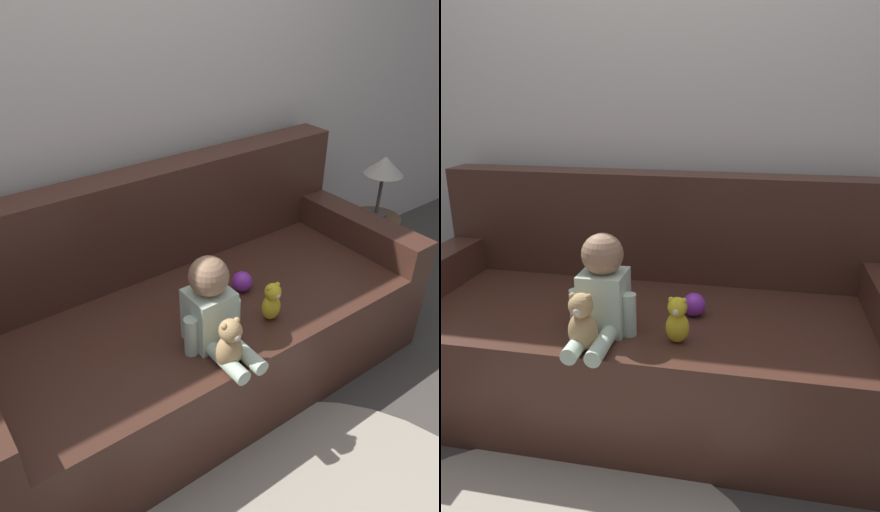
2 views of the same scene
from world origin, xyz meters
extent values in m
plane|color=#4C4742|center=(0.00, 0.00, 0.00)|extent=(12.00, 12.00, 0.00)
cube|color=silver|center=(0.00, 0.56, 1.30)|extent=(8.00, 0.05, 2.60)
cube|color=#47281E|center=(0.00, 0.00, 0.23)|extent=(2.15, 0.94, 0.47)
cube|color=#47281E|center=(0.00, 0.38, 0.72)|extent=(2.15, 0.18, 0.51)
cube|color=silver|center=(-0.10, -0.24, 0.59)|extent=(0.17, 0.16, 0.24)
sphere|color=#A37A5B|center=(-0.10, -0.24, 0.78)|extent=(0.16, 0.16, 0.16)
cylinder|color=silver|center=(-0.15, -0.42, 0.50)|extent=(0.06, 0.20, 0.06)
cylinder|color=silver|center=(-0.06, -0.42, 0.50)|extent=(0.06, 0.20, 0.06)
cylinder|color=silver|center=(-0.21, -0.26, 0.55)|extent=(0.05, 0.05, 0.17)
cylinder|color=silver|center=(0.00, -0.26, 0.55)|extent=(0.05, 0.05, 0.17)
ellipsoid|color=tan|center=(-0.13, -0.41, 0.54)|extent=(0.11, 0.09, 0.15)
sphere|color=tan|center=(-0.13, -0.41, 0.64)|extent=(0.09, 0.09, 0.09)
sphere|color=tan|center=(-0.16, -0.41, 0.68)|extent=(0.02, 0.02, 0.02)
sphere|color=tan|center=(-0.10, -0.41, 0.68)|extent=(0.02, 0.02, 0.02)
sphere|color=beige|center=(-0.13, -0.45, 0.64)|extent=(0.03, 0.03, 0.03)
ellipsoid|color=yellow|center=(0.19, -0.28, 0.53)|extent=(0.09, 0.07, 0.12)
sphere|color=yellow|center=(0.19, -0.29, 0.61)|extent=(0.07, 0.07, 0.07)
sphere|color=yellow|center=(0.16, -0.29, 0.64)|extent=(0.02, 0.02, 0.02)
sphere|color=yellow|center=(0.21, -0.29, 0.64)|extent=(0.02, 0.02, 0.02)
sphere|color=beige|center=(0.19, -0.32, 0.61)|extent=(0.03, 0.03, 0.03)
sphere|color=purple|center=(0.22, -0.04, 0.52)|extent=(0.10, 0.10, 0.10)
camera|label=1|loc=(-0.99, -1.53, 1.83)|focal=35.00mm
camera|label=2|loc=(0.45, -1.91, 1.37)|focal=35.00mm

